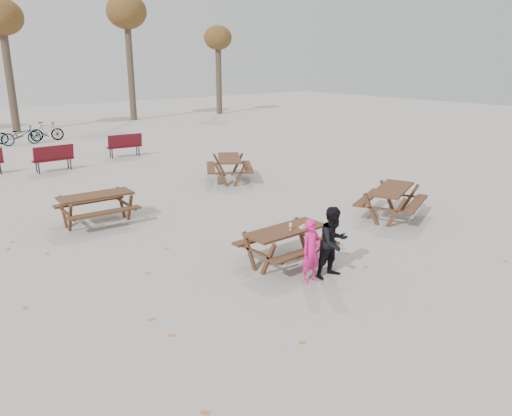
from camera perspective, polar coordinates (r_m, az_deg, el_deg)
ground at (r=10.80m, az=3.39°, el=-6.28°), size 80.00×80.00×0.00m
main_picnic_table at (r=10.58m, az=3.44°, el=-3.36°), size 1.80×1.45×0.78m
food_tray at (r=10.61m, az=5.48°, el=-2.17°), size 0.18×0.11×0.03m
bread_roll at (r=10.60m, az=5.49°, el=-1.96°), size 0.14×0.06×0.05m
soda_bottle at (r=10.43m, az=3.97°, el=-2.17°), size 0.07×0.07×0.17m
child at (r=9.76m, az=6.33°, el=-4.91°), size 0.47×0.31×1.27m
adult at (r=10.00m, az=8.84°, el=-3.91°), size 0.74×0.59×1.46m
picnic_table_east at (r=14.13m, az=15.19°, el=0.58°), size 2.40×2.19×0.84m
picnic_table_north at (r=13.78m, az=-17.72°, el=-0.13°), size 1.96×1.62×0.80m
picnic_table_far at (r=17.80m, az=-3.06°, el=4.47°), size 2.41×2.51×0.85m
park_bench_row at (r=20.73m, az=-25.80°, el=4.84°), size 11.22×2.42×1.03m
fallen_leaves at (r=12.89m, az=-2.51°, el=-2.33°), size 11.00×11.00×0.01m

